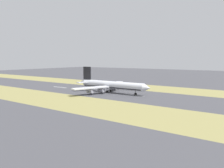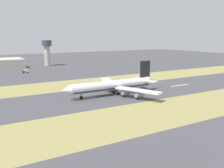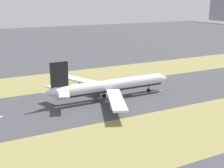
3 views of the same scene
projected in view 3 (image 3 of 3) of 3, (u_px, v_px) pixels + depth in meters
The scene contains 6 objects.
ground_plane at pixel (106, 99), 148.77m from camera, with size 800.00×800.00×0.00m, color #424247.
grass_median_west at pixel (72, 79), 187.12m from camera, with size 40.00×600.00×0.01m, color olive.
grass_median_east at pixel (163, 134), 110.41m from camera, with size 40.00×600.00×0.01m, color olive.
centreline_dash_mid at pixel (74, 105), 141.42m from camera, with size 1.20×18.00×0.01m, color silver.
centreline_dash_far at pixel (147, 93), 159.45m from camera, with size 1.20×18.00×0.01m, color silver.
airplane_main_jet at pixel (108, 86), 148.50m from camera, with size 64.14×67.01×20.20m.
Camera 3 is at (126.47, -63.51, 46.54)m, focal length 50.00 mm.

